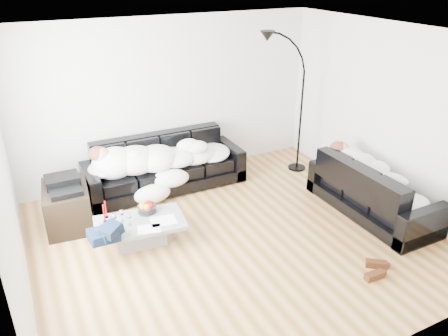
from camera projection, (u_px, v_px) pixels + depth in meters
name	position (u px, v px, depth m)	size (l,w,h in m)	color
ground	(234.00, 238.00, 5.78)	(5.00, 5.00, 0.00)	olive
wall_back	(170.00, 99.00, 7.04)	(5.00, 0.02, 2.60)	silver
wall_left	(7.00, 192.00, 4.21)	(0.02, 4.50, 2.60)	silver
wall_right	(389.00, 117.00, 6.24)	(0.02, 4.50, 2.60)	silver
ceiling	(237.00, 35.00, 4.67)	(5.00, 5.00, 0.00)	white
sofa_back	(165.00, 164.00, 6.92)	(2.50, 0.87, 0.82)	black
sofa_right	(373.00, 188.00, 6.20)	(1.95, 0.84, 0.79)	black
sleeper_back	(165.00, 152.00, 6.78)	(2.12, 0.73, 0.42)	white
sleeper_right	(376.00, 174.00, 6.10)	(1.67, 0.71, 0.41)	white
teal_cushion	(344.00, 153.00, 6.52)	(0.36, 0.30, 0.20)	#0A4C3B
coffee_table	(141.00, 232.00, 5.62)	(1.12, 0.65, 0.33)	#939699
fruit_bowl	(147.00, 207.00, 5.72)	(0.25, 0.25, 0.15)	white
wine_glass_a	(122.00, 216.00, 5.50)	(0.07, 0.07, 0.17)	white
wine_glass_b	(114.00, 220.00, 5.42)	(0.07, 0.07, 0.18)	white
wine_glass_c	(129.00, 219.00, 5.43)	(0.07, 0.07, 0.17)	white
candle_left	(104.00, 214.00, 5.47)	(0.05, 0.05, 0.25)	maroon
candle_right	(106.00, 210.00, 5.58)	(0.04, 0.04, 0.24)	maroon
newspaper_a	(163.00, 220.00, 5.55)	(0.33, 0.25, 0.01)	silver
newspaper_b	(149.00, 229.00, 5.38)	(0.28, 0.20, 0.01)	silver
navy_jacket	(105.00, 229.00, 5.08)	(0.36, 0.30, 0.18)	black
shoes	(375.00, 270.00, 5.11)	(0.42, 0.31, 0.10)	#472311
av_cabinet	(67.00, 206.00, 5.95)	(0.58, 0.84, 0.58)	black
stereo	(63.00, 183.00, 5.80)	(0.44, 0.34, 0.13)	black
floor_lamp	(301.00, 111.00, 7.28)	(0.77, 0.31, 2.11)	black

